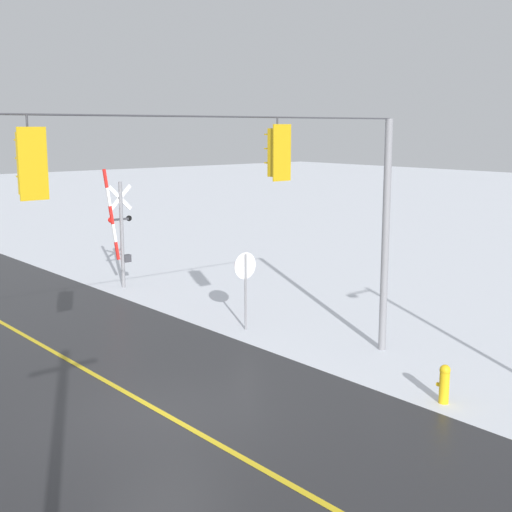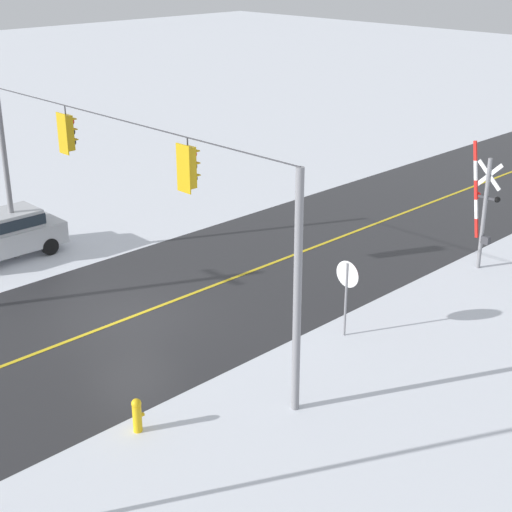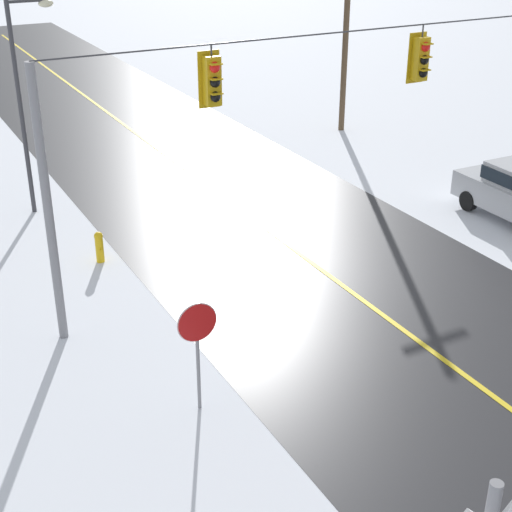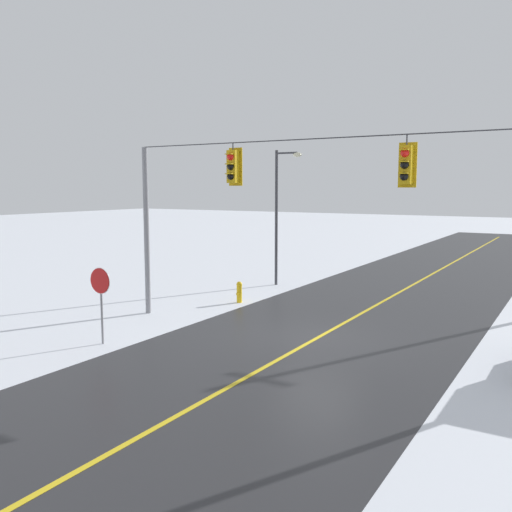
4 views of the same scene
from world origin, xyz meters
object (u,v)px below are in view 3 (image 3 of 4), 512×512
stop_sign (197,333)px  fire_hydrant (99,246)px  utility_pole (346,29)px  streetlamp_near (25,88)px

stop_sign → fire_hydrant: size_ratio=2.67×
stop_sign → fire_hydrant: bearing=87.7°
fire_hydrant → utility_pole: (12.97, 7.59, 3.71)m
utility_pole → stop_sign: bearing=-131.7°
fire_hydrant → utility_pole: utility_pole is taller
stop_sign → fire_hydrant: stop_sign is taller
streetlamp_near → fire_hydrant: streetlamp_near is taller
utility_pole → fire_hydrant: bearing=-149.7°
streetlamp_near → stop_sign: bearing=-88.9°
stop_sign → fire_hydrant: 7.40m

